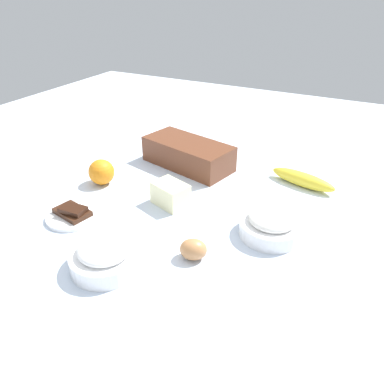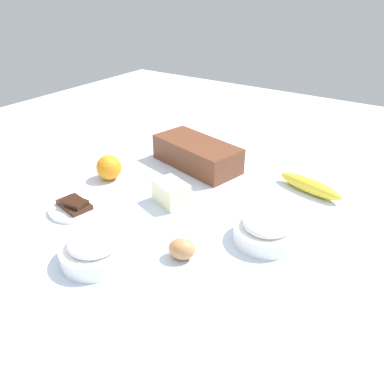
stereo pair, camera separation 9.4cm
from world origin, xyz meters
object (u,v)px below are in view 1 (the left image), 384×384
Objects in this scene: banana at (303,179)px; flour_bowl at (271,224)px; loaf_pan at (188,153)px; sugar_bowl at (105,255)px; egg_near_butter at (193,249)px; butter_block at (170,194)px; orange_fruit at (101,172)px; chocolate_plate at (73,214)px.

flour_bowl is at bearing -92.60° from banana.
loaf_pan is 2.10× the size of flour_bowl.
sugar_bowl is 2.50× the size of egg_near_butter.
loaf_pan is at bearing 145.13° from flour_bowl.
loaf_pan is 0.50m from sugar_bowl.
egg_near_butter reaches higher than banana.
flour_bowl is 1.60× the size of butter_block.
orange_fruit reaches higher than chocolate_plate.
butter_block is (-0.00, 0.27, 0.00)m from sugar_bowl.
orange_fruit is (-0.16, -0.22, -0.01)m from loaf_pan.
flour_bowl is at bearing 18.88° from chocolate_plate.
flour_bowl is 0.27m from banana.
sugar_bowl is at bearing -29.18° from chocolate_plate.
butter_block is 0.69× the size of chocolate_plate.
flour_bowl is 0.27m from butter_block.
flour_bowl is 0.76× the size of banana.
egg_near_butter is at bearing 0.11° from chocolate_plate.
chocolate_plate is (-0.12, -0.39, -0.03)m from loaf_pan.
orange_fruit reaches higher than egg_near_butter.
orange_fruit is 1.26× the size of egg_near_butter.
egg_near_butter reaches higher than chocolate_plate.
banana is 2.60× the size of orange_fruit.
egg_near_butter is (-0.12, -0.15, -0.01)m from flour_bowl.
loaf_pan is 0.27m from orange_fruit.
chocolate_plate is at bearing -74.35° from orange_fruit.
flour_bowl is 0.48m from chocolate_plate.
banana is at bearing 62.16° from sugar_bowl.
flour_bowl is 1.11× the size of chocolate_plate.
orange_fruit reaches higher than flour_bowl.
loaf_pan reaches higher than orange_fruit.
butter_block is at bearing -2.14° from orange_fruit.
flour_bowl reaches higher than egg_near_butter.
chocolate_plate is at bearing -137.83° from butter_block.
egg_near_butter is (-0.13, -0.42, 0.00)m from banana.
sugar_bowl is at bearing -117.84° from banana.
chocolate_plate is (-0.33, -0.00, -0.01)m from egg_near_butter.
orange_fruit is at bearing 177.86° from flour_bowl.
sugar_bowl is at bearing -49.74° from orange_fruit.
flour_bowl is 0.37m from sugar_bowl.
banana is 0.44m from egg_near_butter.
sugar_bowl is (0.07, -0.50, -0.01)m from loaf_pan.
butter_block is at bearing -59.88° from loaf_pan.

